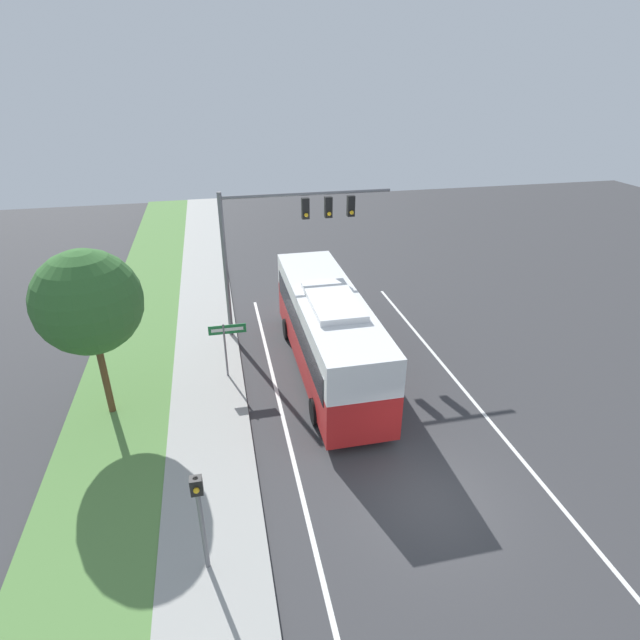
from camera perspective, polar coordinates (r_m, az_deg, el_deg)
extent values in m
plane|color=#38383A|center=(15.78, 12.38, -19.44)|extent=(80.00, 80.00, 0.00)
cube|color=#9E9E99|center=(14.81, -12.14, -23.02)|extent=(2.80, 80.00, 0.12)
cube|color=#568442|center=(15.33, -25.22, -23.47)|extent=(3.60, 80.00, 0.10)
cube|color=silver|center=(14.94, -1.35, -21.99)|extent=(0.14, 30.00, 0.01)
cube|color=silver|center=(17.34, 23.78, -16.43)|extent=(0.14, 30.00, 0.01)
cube|color=red|center=(20.29, 0.87, -2.89)|extent=(2.48, 10.39, 1.68)
cube|color=white|center=(19.58, 0.90, 1.01)|extent=(2.48, 10.39, 1.37)
cube|color=black|center=(19.79, 0.89, -0.23)|extent=(2.52, 9.56, 1.04)
cube|color=white|center=(18.55, 1.46, 2.24)|extent=(1.74, 3.64, 0.24)
cylinder|color=black|center=(23.24, -3.81, -0.99)|extent=(0.28, 0.95, 0.95)
cylinder|color=black|center=(23.65, 1.90, -0.43)|extent=(0.28, 0.95, 0.95)
cylinder|color=black|center=(17.84, -0.56, -10.38)|extent=(0.28, 0.95, 0.95)
cylinder|color=black|center=(18.38, 6.84, -9.36)|extent=(0.28, 0.95, 0.95)
cylinder|color=slate|center=(22.49, -10.73, 5.73)|extent=(0.20, 0.20, 6.76)
cylinder|color=slate|center=(21.98, -1.46, 14.22)|extent=(7.42, 0.14, 0.14)
cube|color=black|center=(22.10, -1.68, 12.63)|extent=(0.32, 0.28, 0.90)
sphere|color=yellow|center=(21.99, -1.58, 11.90)|extent=(0.18, 0.18, 0.18)
cube|color=black|center=(22.31, 0.96, 12.77)|extent=(0.32, 0.28, 0.90)
sphere|color=yellow|center=(22.20, 1.06, 12.04)|extent=(0.18, 0.18, 0.18)
cube|color=black|center=(22.56, 3.54, 12.88)|extent=(0.32, 0.28, 0.90)
sphere|color=yellow|center=(22.45, 3.65, 12.16)|extent=(0.18, 0.18, 0.18)
cylinder|color=slate|center=(13.13, -13.30, -21.95)|extent=(0.12, 0.12, 3.02)
cube|color=black|center=(12.21, -13.95, -17.89)|extent=(0.28, 0.24, 0.44)
sphere|color=yellow|center=(12.10, -13.95, -18.39)|extent=(0.14, 0.14, 0.14)
cylinder|color=slate|center=(20.20, -10.73, -3.56)|extent=(0.08, 0.08, 2.44)
cube|color=#196B33|center=(19.74, -10.55, -1.06)|extent=(1.46, 0.03, 0.38)
cube|color=white|center=(19.72, -10.55, -1.09)|extent=(1.24, 0.01, 0.13)
cylinder|color=brown|center=(19.14, -23.46, -5.48)|extent=(0.24, 0.24, 3.30)
sphere|color=#33662D|center=(17.96, -24.99, 1.88)|extent=(3.51, 3.51, 3.51)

